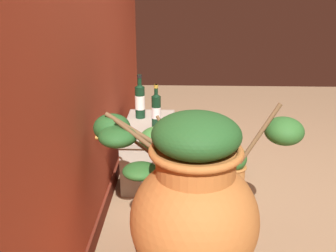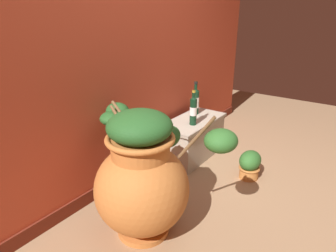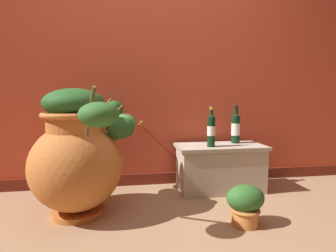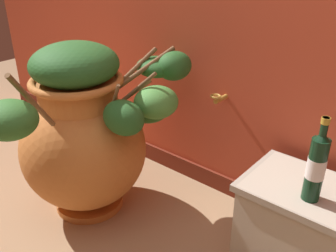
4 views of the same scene
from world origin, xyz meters
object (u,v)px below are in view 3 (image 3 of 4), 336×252
at_px(wine_bottle_left, 211,129).
at_px(terracotta_urn, 79,153).
at_px(wine_bottle_middle, 236,127).
at_px(potted_shrub, 245,204).

bearing_deg(wine_bottle_left, terracotta_urn, -167.00).
bearing_deg(terracotta_urn, wine_bottle_left, 13.00).
distance_m(terracotta_urn, wine_bottle_middle, 1.40).
xyz_separation_m(terracotta_urn, wine_bottle_middle, (1.34, 0.39, 0.12)).
bearing_deg(potted_shrub, terracotta_urn, 162.26).
distance_m(wine_bottle_left, wine_bottle_middle, 0.32).
relative_size(wine_bottle_left, wine_bottle_middle, 0.98).
xyz_separation_m(wine_bottle_left, wine_bottle_middle, (0.29, 0.15, -0.00)).
distance_m(terracotta_urn, wine_bottle_left, 1.09).
height_order(terracotta_urn, wine_bottle_left, terracotta_urn).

